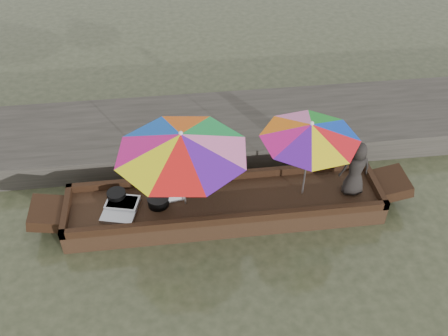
{
  "coord_description": "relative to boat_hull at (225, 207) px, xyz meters",
  "views": [
    {
      "loc": [
        -0.79,
        -6.23,
        6.48
      ],
      "look_at": [
        0.0,
        0.1,
        1.0
      ],
      "focal_mm": 40.0,
      "sensor_mm": 36.0,
      "label": 1
    }
  ],
  "objects": [
    {
      "name": "supply_bag",
      "position": [
        -0.86,
        0.17,
        0.3
      ],
      "size": [
        0.31,
        0.27,
        0.26
      ],
      "primitive_type": "cube",
      "rotation": [
        0.0,
        0.0,
        0.18
      ],
      "color": "silver",
      "rests_on": "boat_hull"
    },
    {
      "name": "boat_hull",
      "position": [
        0.0,
        0.0,
        0.0
      ],
      "size": [
        5.53,
        1.2,
        0.35
      ],
      "primitive_type": "cube",
      "color": "black",
      "rests_on": "water"
    },
    {
      "name": "umbrella_stern",
      "position": [
        1.39,
        0.0,
        0.95
      ],
      "size": [
        1.98,
        1.98,
        1.55
      ],
      "primitive_type": null,
      "rotation": [
        0.0,
        0.0,
        -0.22
      ],
      "color": "blue",
      "rests_on": "boat_hull"
    },
    {
      "name": "tray_crayfish",
      "position": [
        -1.77,
        0.08,
        0.22
      ],
      "size": [
        0.64,
        0.51,
        0.09
      ],
      "primitive_type": "cube",
      "rotation": [
        0.0,
        0.0,
        -0.25
      ],
      "color": "silver",
      "rests_on": "boat_hull"
    },
    {
      "name": "dock",
      "position": [
        0.0,
        2.2,
        0.08
      ],
      "size": [
        22.0,
        2.2,
        0.5
      ],
      "primitive_type": "cube",
      "color": "#2D2B26",
      "rests_on": "ground"
    },
    {
      "name": "umbrella_bow",
      "position": [
        -0.69,
        0.0,
        0.95
      ],
      "size": [
        2.71,
        2.71,
        1.55
      ],
      "primitive_type": null,
      "rotation": [
        0.0,
        0.0,
        0.27
      ],
      "color": "green",
      "rests_on": "boat_hull"
    },
    {
      "name": "vendor",
      "position": [
        2.26,
        -0.07,
        0.71
      ],
      "size": [
        0.53,
        0.35,
        1.07
      ],
      "primitive_type": "imported",
      "rotation": [
        0.0,
        0.0,
        3.15
      ],
      "color": "black",
      "rests_on": "boat_hull"
    },
    {
      "name": "charcoal_grill",
      "position": [
        -1.16,
        0.02,
        0.26
      ],
      "size": [
        0.36,
        0.36,
        0.17
      ],
      "primitive_type": "cylinder",
      "color": "black",
      "rests_on": "boat_hull"
    },
    {
      "name": "tray_scallop",
      "position": [
        -1.83,
        -0.18,
        0.21
      ],
      "size": [
        0.64,
        0.51,
        0.06
      ],
      "primitive_type": "cube",
      "rotation": [
        0.0,
        0.0,
        -0.25
      ],
      "color": "silver",
      "rests_on": "boat_hull"
    },
    {
      "name": "cooking_pot",
      "position": [
        -1.87,
        0.24,
        0.26
      ],
      "size": [
        0.33,
        0.33,
        0.17
      ],
      "primitive_type": "cylinder",
      "color": "black",
      "rests_on": "boat_hull"
    },
    {
      "name": "water",
      "position": [
        0.0,
        0.0,
        -0.17
      ],
      "size": [
        80.0,
        80.0,
        0.0
      ],
      "primitive_type": "plane",
      "color": "#333822",
      "rests_on": "ground"
    }
  ]
}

